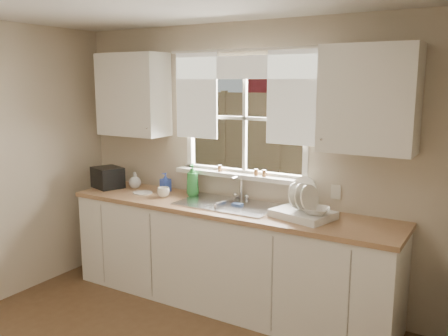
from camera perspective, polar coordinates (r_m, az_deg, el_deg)
The scene contains 19 objects.
room_walls at distance 2.77m, azimuth -18.68°, elevation -5.80°, with size 3.62×4.02×2.50m.
window at distance 4.32m, azimuth 2.40°, elevation 3.80°, with size 1.38×0.16×1.06m.
curtains at distance 4.24m, azimuth 2.11°, elevation 9.75°, with size 1.50×0.03×0.81m.
base_cabinets at distance 4.30m, azimuth 0.21°, elevation -10.68°, with size 3.00×0.62×0.87m, color white.
countertop at distance 4.16m, azimuth 0.21°, elevation -4.82°, with size 3.04×0.65×0.04m, color #A57A52.
upper_cabinet_left at distance 4.81m, azimuth -10.87°, elevation 8.66°, with size 0.70×0.33×0.80m, color white.
upper_cabinet_right at distance 3.71m, azimuth 17.06°, elevation 7.91°, with size 0.70×0.33×0.80m, color white.
wall_outlet at distance 4.03m, azimuth 13.31°, elevation -2.80°, with size 0.08×0.01×0.12m, color beige.
sill_jars at distance 4.28m, azimuth 2.68°, elevation -0.39°, with size 0.50×0.04×0.06m.
backyard at distance 10.40m, azimuth 23.66°, elevation 17.77°, with size 20.00×10.00×6.13m.
sink at distance 4.20m, azimuth 0.43°, elevation -5.41°, with size 0.88×0.52×0.40m.
dish_rack at distance 3.84m, azimuth 9.49°, elevation -4.96°, with size 0.52×0.44×0.31m.
bowl at distance 3.74m, azimuth 11.03°, elevation -5.07°, with size 0.21×0.21×0.05m, color silver.
soap_bottle_a at distance 4.49m, azimuth -3.81°, elevation -1.42°, with size 0.12×0.12×0.31m, color #2B863A.
soap_bottle_b at distance 4.69m, azimuth -7.06°, elevation -1.71°, with size 0.08×0.09×0.19m, color blue.
soap_bottle_c at distance 4.90m, azimuth -10.68°, elevation -1.44°, with size 0.13×0.13×0.16m, color #C0B49E.
saucer at distance 4.67m, azimuth -9.77°, elevation -2.94°, with size 0.18×0.18×0.01m, color white.
cup at distance 4.48m, azimuth -7.30°, elevation -2.91°, with size 0.12×0.12×0.09m, color white.
black_appliance at distance 4.97m, azimuth -13.81°, elevation -1.11°, with size 0.29×0.25×0.21m, color black.
Camera 1 is at (2.05, -1.77, 1.98)m, focal length 38.00 mm.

